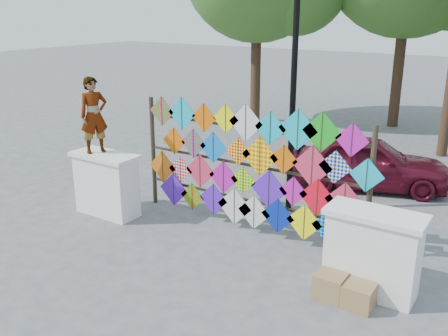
{
  "coord_description": "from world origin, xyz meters",
  "views": [
    {
      "loc": [
        4.44,
        -6.83,
        4.04
      ],
      "look_at": [
        -0.39,
        0.6,
        1.17
      ],
      "focal_mm": 40.0,
      "sensor_mm": 36.0,
      "label": 1
    }
  ],
  "objects_px": {
    "kite_rack": "(251,169)",
    "vendor_woman": "(94,115)",
    "sedan": "(367,162)",
    "lamppost": "(294,80)"
  },
  "relations": [
    {
      "from": "kite_rack",
      "to": "vendor_woman",
      "type": "distance_m",
      "value": 3.27
    },
    {
      "from": "vendor_woman",
      "to": "sedan",
      "type": "relative_size",
      "value": 0.41
    },
    {
      "from": "vendor_woman",
      "to": "kite_rack",
      "type": "bearing_deg",
      "value": -47.86
    },
    {
      "from": "kite_rack",
      "to": "lamppost",
      "type": "distance_m",
      "value": 1.97
    },
    {
      "from": "sedan",
      "to": "lamppost",
      "type": "distance_m",
      "value": 3.18
    },
    {
      "from": "kite_rack",
      "to": "sedan",
      "type": "bearing_deg",
      "value": 72.68
    },
    {
      "from": "vendor_woman",
      "to": "sedan",
      "type": "bearing_deg",
      "value": -17.71
    },
    {
      "from": "kite_rack",
      "to": "sedan",
      "type": "relative_size",
      "value": 1.35
    },
    {
      "from": "lamppost",
      "to": "kite_rack",
      "type": "bearing_deg",
      "value": -98.1
    },
    {
      "from": "kite_rack",
      "to": "lamppost",
      "type": "height_order",
      "value": "lamppost"
    }
  ]
}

